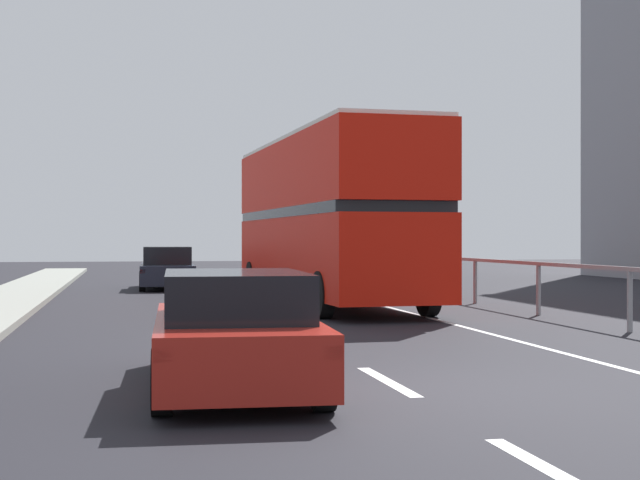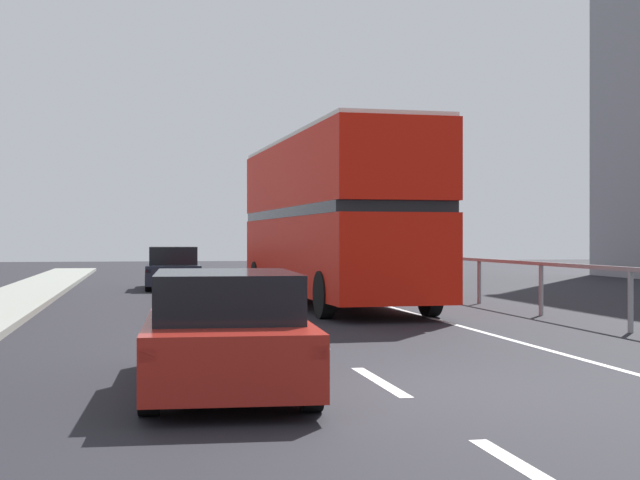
% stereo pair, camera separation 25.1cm
% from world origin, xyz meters
% --- Properties ---
extents(ground_plane, '(74.72, 120.00, 0.10)m').
position_xyz_m(ground_plane, '(0.00, 0.00, -0.05)').
color(ground_plane, black).
extents(lane_paint_markings, '(3.41, 46.00, 0.01)m').
position_xyz_m(lane_paint_markings, '(1.95, 8.24, 0.00)').
color(lane_paint_markings, silver).
rests_on(lane_paint_markings, ground).
extents(bridge_side_railing, '(0.10, 42.00, 1.17)m').
position_xyz_m(bridge_side_railing, '(5.84, 9.00, 0.95)').
color(bridge_side_railing, gray).
rests_on(bridge_side_railing, ground).
extents(double_decker_bus_red, '(3.08, 11.29, 4.22)m').
position_xyz_m(double_decker_bus_red, '(2.01, 13.13, 2.26)').
color(double_decker_bus_red, red).
rests_on(double_decker_bus_red, ground).
extents(hatchback_car_near, '(1.93, 4.60, 1.31)m').
position_xyz_m(hatchback_car_near, '(-1.83, 0.28, 0.64)').
color(hatchback_car_near, maroon).
rests_on(hatchback_car_near, ground).
extents(sedan_car_ahead, '(1.89, 4.54, 1.41)m').
position_xyz_m(sedan_car_ahead, '(-1.68, 21.54, 0.67)').
color(sedan_car_ahead, '#1E2230').
rests_on(sedan_car_ahead, ground).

